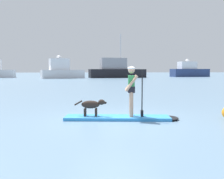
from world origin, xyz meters
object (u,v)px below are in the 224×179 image
object	(u,v)px
person_paddler	(132,88)
dog	(92,105)
paddleboard	(124,118)
moored_boat_center	(189,71)
moored_boat_far_port	(61,71)
moored_boat_port	(116,70)

from	to	relation	value
person_paddler	dog	bearing A→B (deg)	168.47
paddleboard	person_paddler	distance (m)	1.01
person_paddler	paddleboard	bearing A→B (deg)	168.47
paddleboard	moored_boat_center	size ratio (longest dim) A/B	0.39
moored_boat_far_port	moored_boat_port	size ratio (longest dim) A/B	0.70
paddleboard	dog	world-z (taller)	dog
paddleboard	moored_boat_far_port	bearing A→B (deg)	93.77
dog	person_paddler	bearing A→B (deg)	-11.53
dog	moored_boat_port	xyz separation A→B (m)	(9.88, 46.88, 1.15)
paddleboard	moored_boat_port	world-z (taller)	moored_boat_port
dog	moored_boat_center	world-z (taller)	moored_boat_center
dog	moored_boat_center	size ratio (longest dim) A/B	0.11
dog	moored_boat_center	bearing A→B (deg)	60.37
paddleboard	moored_boat_port	bearing A→B (deg)	79.36
moored_boat_center	moored_boat_port	bearing A→B (deg)	-164.39
moored_boat_far_port	moored_boat_center	size ratio (longest dim) A/B	0.95
paddleboard	moored_boat_port	distance (m)	47.94
moored_boat_port	paddleboard	bearing A→B (deg)	-100.64
moored_boat_far_port	dog	bearing A→B (deg)	-87.52
moored_boat_center	moored_boat_far_port	bearing A→B (deg)	-166.79
dog	moored_boat_far_port	bearing A→B (deg)	92.48
person_paddler	moored_boat_far_port	distance (m)	45.38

